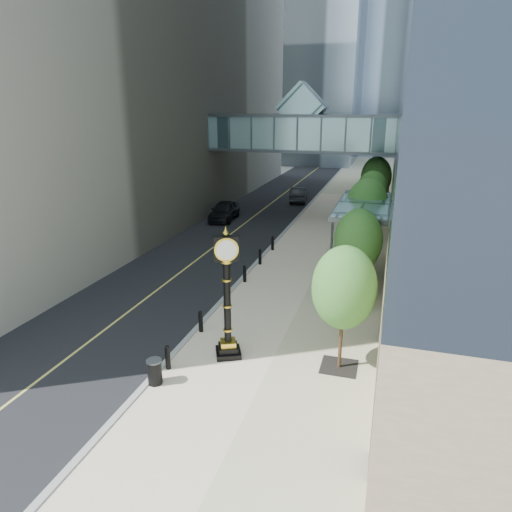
# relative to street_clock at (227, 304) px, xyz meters

# --- Properties ---
(ground) EXTENTS (320.00, 320.00, 0.00)m
(ground) POSITION_rel_street_clock_xyz_m (0.83, -2.61, -2.34)
(ground) COLOR gray
(ground) RESTS_ON ground
(road) EXTENTS (8.00, 180.00, 0.02)m
(road) POSITION_rel_street_clock_xyz_m (-6.17, 37.39, -2.33)
(road) COLOR black
(road) RESTS_ON ground
(sidewalk) EXTENTS (8.00, 180.00, 0.06)m
(sidewalk) POSITION_rel_street_clock_xyz_m (1.83, 37.39, -2.31)
(sidewalk) COLOR beige
(sidewalk) RESTS_ON ground
(curb) EXTENTS (0.25, 180.00, 0.07)m
(curb) POSITION_rel_street_clock_xyz_m (-2.17, 37.39, -2.30)
(curb) COLOR gray
(curb) RESTS_ON ground
(distant_tower_c) EXTENTS (22.00, 22.00, 65.00)m
(distant_tower_c) POSITION_rel_street_clock_xyz_m (-5.17, 117.39, 30.16)
(distant_tower_c) COLOR #9CB4C5
(distant_tower_c) RESTS_ON ground
(skywalk) EXTENTS (17.00, 4.20, 5.80)m
(skywalk) POSITION_rel_street_clock_xyz_m (-2.17, 25.39, 5.38)
(skywalk) COLOR slate
(skywalk) RESTS_ON ground
(entrance_canopy) EXTENTS (3.00, 8.00, 4.38)m
(entrance_canopy) POSITION_rel_street_clock_xyz_m (4.30, 11.39, 1.86)
(entrance_canopy) COLOR #383F44
(entrance_canopy) RESTS_ON ground
(bollard_row) EXTENTS (0.20, 16.20, 0.90)m
(bollard_row) POSITION_rel_street_clock_xyz_m (-1.87, 6.39, -1.83)
(bollard_row) COLOR black
(bollard_row) RESTS_ON sidewalk
(street_trees) EXTENTS (2.68, 28.53, 5.51)m
(street_trees) POSITION_rel_street_clock_xyz_m (4.43, 14.43, 1.23)
(street_trees) COLOR black
(street_trees) RESTS_ON sidewalk
(street_clock) EXTENTS (1.30, 1.30, 5.25)m
(street_clock) POSITION_rel_street_clock_xyz_m (0.00, 0.00, 0.00)
(street_clock) COLOR black
(street_clock) RESTS_ON sidewalk
(trash_bin) EXTENTS (0.69, 0.69, 0.90)m
(trash_bin) POSITION_rel_street_clock_xyz_m (-1.87, -2.64, -1.83)
(trash_bin) COLOR black
(trash_bin) RESTS_ON sidewalk
(pedestrian) EXTENTS (0.68, 0.52, 1.65)m
(pedestrian) POSITION_rel_street_clock_xyz_m (4.80, 5.72, -1.45)
(pedestrian) COLOR #ACA79E
(pedestrian) RESTS_ON sidewalk
(car_near) EXTENTS (2.36, 5.03, 1.67)m
(car_near) POSITION_rel_street_clock_xyz_m (-8.34, 22.04, -1.48)
(car_near) COLOR black
(car_near) RESTS_ON road
(car_far) EXTENTS (2.22, 4.85, 1.54)m
(car_far) POSITION_rel_street_clock_xyz_m (-3.63, 32.20, -1.54)
(car_far) COLOR black
(car_far) RESTS_ON road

